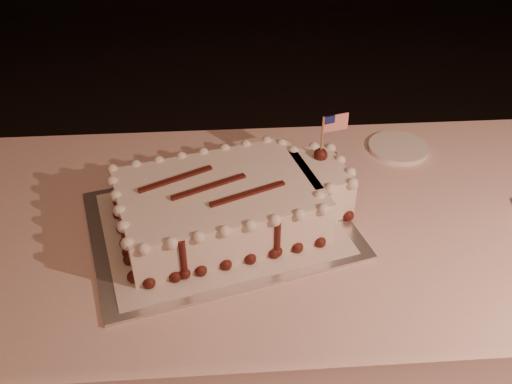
{
  "coord_description": "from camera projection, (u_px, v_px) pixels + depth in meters",
  "views": [
    {
      "loc": [
        -0.09,
        -0.38,
        1.57
      ],
      "look_at": [
        -0.03,
        0.59,
        0.84
      ],
      "focal_mm": 40.0,
      "sensor_mm": 36.0,
      "label": 1
    }
  ],
  "objects": [
    {
      "name": "doily",
      "position": [
        220.0,
        223.0,
        1.26
      ],
      "size": [
        0.58,
        0.49,
        0.0
      ],
      "primitive_type": "cube",
      "rotation": [
        0.0,
        0.0,
        0.26
      ],
      "color": "silver",
      "rests_on": "cake_board"
    },
    {
      "name": "sheet_cake",
      "position": [
        232.0,
        202.0,
        1.24
      ],
      "size": [
        0.55,
        0.39,
        0.21
      ],
      "color": "white",
      "rests_on": "doily"
    },
    {
      "name": "banquet_table",
      "position": [
        265.0,
        328.0,
        1.51
      ],
      "size": [
        2.4,
        0.8,
        0.75
      ],
      "primitive_type": "cube",
      "color": "beige",
      "rests_on": "ground"
    },
    {
      "name": "room_shell",
      "position": [
        346.0,
        62.0,
        0.41
      ],
      "size": [
        6.1,
        8.1,
        2.9
      ],
      "color": "black",
      "rests_on": "ground"
    },
    {
      "name": "side_plate",
      "position": [
        398.0,
        148.0,
        1.51
      ],
      "size": [
        0.16,
        0.16,
        0.01
      ],
      "primitive_type": "cylinder",
      "color": "white",
      "rests_on": "banquet_table"
    },
    {
      "name": "cake_board",
      "position": [
        220.0,
        224.0,
        1.26
      ],
      "size": [
        0.65,
        0.55,
        0.01
      ],
      "primitive_type": "cube",
      "rotation": [
        0.0,
        0.0,
        0.26
      ],
      "color": "silver",
      "rests_on": "banquet_table"
    }
  ]
}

